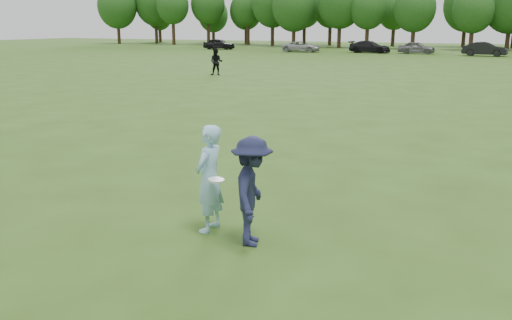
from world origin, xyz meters
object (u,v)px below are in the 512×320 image
(defender, at_px, (252,191))
(car_d, at_px, (370,47))
(car_c, at_px, (301,47))
(car_a, at_px, (219,44))
(car_e, at_px, (417,48))
(player_far_a, at_px, (216,62))
(thrower, at_px, (209,179))
(car_f, at_px, (485,49))

(defender, bearing_deg, car_d, -6.46)
(car_c, xyz_separation_m, car_d, (8.31, 1.69, 0.06))
(car_a, relative_size, car_e, 1.03)
(player_far_a, relative_size, car_d, 0.36)
(thrower, bearing_deg, car_d, -169.98)
(thrower, height_order, car_e, thrower)
(player_far_a, height_order, car_e, player_far_a)
(player_far_a, xyz_separation_m, car_f, (15.42, 32.83, -0.14))
(car_e, distance_m, car_f, 7.83)
(car_c, relative_size, car_e, 1.13)
(car_a, bearing_deg, car_f, -97.60)
(player_far_a, xyz_separation_m, car_d, (2.22, 34.22, -0.19))
(thrower, relative_size, player_far_a, 1.01)
(player_far_a, bearing_deg, thrower, -77.06)
(car_c, distance_m, car_d, 8.48)
(car_a, relative_size, car_c, 0.91)
(car_c, height_order, car_d, car_d)
(defender, bearing_deg, car_f, -18.90)
(thrower, xyz_separation_m, car_a, (-33.40, 59.95, -0.17))
(thrower, distance_m, car_e, 60.35)
(car_e, bearing_deg, player_far_a, 165.94)
(car_c, bearing_deg, car_e, -87.31)
(car_c, xyz_separation_m, car_e, (13.87, 2.03, 0.06))
(car_d, bearing_deg, car_f, -92.83)
(player_far_a, distance_m, car_c, 33.10)
(car_a, height_order, car_c, car_a)
(car_a, bearing_deg, car_d, -95.60)
(defender, xyz_separation_m, car_d, (-12.97, 59.88, -0.16))
(defender, height_order, car_d, defender)
(car_c, height_order, car_e, car_e)
(player_far_a, height_order, car_a, player_far_a)
(thrower, bearing_deg, player_far_a, -152.11)
(car_f, bearing_deg, car_e, 82.56)
(car_c, distance_m, car_e, 14.02)
(car_d, xyz_separation_m, car_f, (13.19, -1.39, 0.04))
(car_a, distance_m, car_c, 13.19)
(player_far_a, relative_size, car_e, 0.43)
(defender, bearing_deg, car_c, 1.40)
(car_a, xyz_separation_m, car_f, (34.54, -1.68, 0.02))
(car_d, bearing_deg, defender, -164.61)
(car_d, bearing_deg, car_e, -83.28)
(car_a, xyz_separation_m, car_e, (26.91, 0.05, -0.02))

